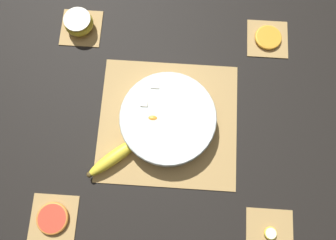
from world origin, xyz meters
name	(u,v)px	position (x,y,z in m)	size (l,w,h in m)	color
ground_plane	(168,122)	(0.00, 0.00, 0.00)	(6.00, 6.00, 0.00)	black
bamboo_mat_center	(168,122)	(0.00, 0.00, 0.00)	(0.41, 0.38, 0.01)	#A8844C
coaster_mat_near_left	(268,39)	(-0.30, -0.29, 0.00)	(0.13, 0.13, 0.01)	#A8844C
coaster_mat_near_right	(81,28)	(0.30, -0.29, 0.00)	(0.13, 0.13, 0.01)	#A8844C
coaster_mat_far_left	(270,233)	(-0.30, 0.29, 0.00)	(0.13, 0.13, 0.01)	#A8844C
coaster_mat_far_right	(54,218)	(0.30, 0.29, 0.00)	(0.13, 0.13, 0.01)	#A8844C
fruit_salad_bowl	(168,119)	(0.00, 0.00, 0.04)	(0.27, 0.27, 0.06)	silver
whole_banana	(115,157)	(0.14, 0.11, 0.03)	(0.16, 0.14, 0.04)	yellow
apple_half	(79,23)	(0.30, -0.29, 0.03)	(0.09, 0.09, 0.05)	gold
orange_slice_whole	(268,37)	(-0.30, -0.29, 0.01)	(0.08, 0.08, 0.01)	orange
banana_coin_single	(271,233)	(-0.30, 0.29, 0.01)	(0.03, 0.03, 0.01)	#F7EFC6
grapefruit_slice	(52,218)	(0.30, 0.29, 0.01)	(0.09, 0.09, 0.01)	red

